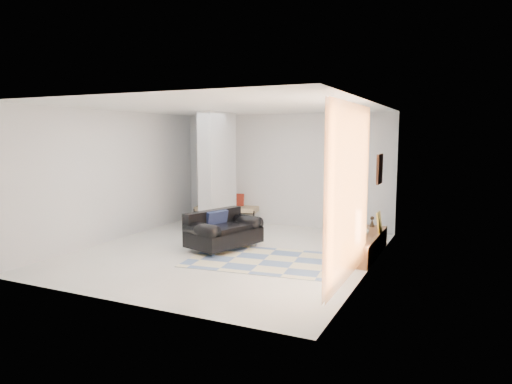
% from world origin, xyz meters
% --- Properties ---
extents(floor, '(6.00, 6.00, 0.00)m').
position_xyz_m(floor, '(0.00, 0.00, 0.00)').
color(floor, silver).
rests_on(floor, ground).
extents(ceiling, '(6.00, 6.00, 0.00)m').
position_xyz_m(ceiling, '(0.00, 0.00, 2.80)').
color(ceiling, white).
rests_on(ceiling, wall_back).
extents(wall_back, '(6.00, 0.00, 6.00)m').
position_xyz_m(wall_back, '(0.00, 3.00, 1.40)').
color(wall_back, silver).
rests_on(wall_back, ground).
extents(wall_front, '(6.00, 0.00, 6.00)m').
position_xyz_m(wall_front, '(0.00, -3.00, 1.40)').
color(wall_front, silver).
rests_on(wall_front, ground).
extents(wall_left, '(0.00, 6.00, 6.00)m').
position_xyz_m(wall_left, '(-2.75, 0.00, 1.40)').
color(wall_left, silver).
rests_on(wall_left, ground).
extents(wall_right, '(0.00, 6.00, 6.00)m').
position_xyz_m(wall_right, '(2.75, 0.00, 1.40)').
color(wall_right, silver).
rests_on(wall_right, ground).
extents(partition_column, '(0.35, 1.20, 2.80)m').
position_xyz_m(partition_column, '(-1.10, 1.60, 1.40)').
color(partition_column, '#A8ABAF').
rests_on(partition_column, floor).
extents(hallway_door, '(0.85, 0.06, 2.04)m').
position_xyz_m(hallway_door, '(-2.10, 2.96, 1.02)').
color(hallway_door, white).
rests_on(hallway_door, floor).
extents(curtain, '(0.00, 2.55, 2.55)m').
position_xyz_m(curtain, '(2.67, -1.15, 1.45)').
color(curtain, '#FF9B43').
rests_on(curtain, wall_right).
extents(wall_art, '(0.04, 0.45, 0.55)m').
position_xyz_m(wall_art, '(2.72, 0.90, 1.65)').
color(wall_art, '#3A1C0F').
rests_on(wall_art, wall_right).
extents(media_console, '(0.45, 2.02, 0.80)m').
position_xyz_m(media_console, '(2.52, 0.90, 0.20)').
color(media_console, brown).
rests_on(media_console, floor).
extents(loveseat, '(1.25, 1.64, 0.76)m').
position_xyz_m(loveseat, '(-0.21, 0.20, 0.36)').
color(loveseat, silver).
rests_on(loveseat, floor).
extents(daybed, '(1.71, 0.99, 0.77)m').
position_xyz_m(daybed, '(-1.43, 2.62, 0.42)').
color(daybed, black).
rests_on(daybed, floor).
extents(area_rug, '(2.87, 2.09, 0.01)m').
position_xyz_m(area_rug, '(0.90, -0.25, 0.01)').
color(area_rug, beige).
rests_on(area_rug, floor).
extents(cylinder_lamp, '(0.11, 0.11, 0.57)m').
position_xyz_m(cylinder_lamp, '(2.50, 0.22, 0.69)').
color(cylinder_lamp, silver).
rests_on(cylinder_lamp, media_console).
extents(bronze_figurine, '(0.13, 0.13, 0.22)m').
position_xyz_m(bronze_figurine, '(2.47, 1.69, 0.51)').
color(bronze_figurine, '#312215').
rests_on(bronze_figurine, media_console).
extents(vase, '(0.20, 0.20, 0.20)m').
position_xyz_m(vase, '(2.47, 0.86, 0.50)').
color(vase, silver).
rests_on(vase, media_console).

